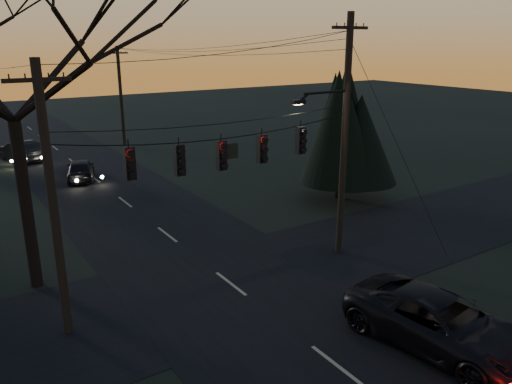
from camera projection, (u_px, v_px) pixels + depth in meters
main_road at (138, 212)px, 27.07m from camera, size 8.00×120.00×0.02m
cross_road at (231, 284)px, 19.07m from camera, size 60.00×7.00×0.02m
utility_pole_right at (338, 252)px, 21.96m from camera, size 5.00×0.30×10.00m
utility_pole_left at (69, 332)px, 15.93m from camera, size 1.80×0.30×8.50m
utility_pole_far_r at (125, 145)px, 44.36m from camera, size 1.80×0.30×8.50m
span_signal_assembly at (223, 153)px, 17.44m from camera, size 11.50×0.44×1.68m
bare_tree_left at (3, 45)px, 16.41m from camera, size 9.52×9.52×12.56m
evergreen_right at (341, 120)px, 28.20m from camera, size 4.74×4.74×8.00m
suv_near at (440, 323)px, 14.94m from camera, size 3.44×6.15×1.63m
sedan_oncoming_a at (81, 170)px, 33.09m from camera, size 2.75×4.47×1.42m
sedan_oncoming_b at (21, 151)px, 38.24m from camera, size 3.23×5.02×1.56m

